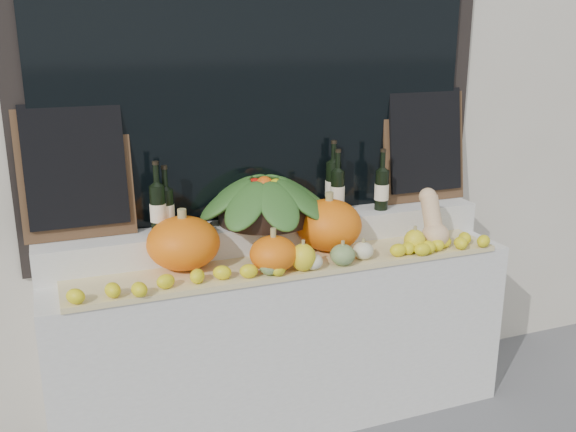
{
  "coord_description": "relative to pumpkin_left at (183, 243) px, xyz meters",
  "views": [
    {
      "loc": [
        -1.05,
        -1.26,
        1.98
      ],
      "look_at": [
        0.0,
        1.45,
        1.12
      ],
      "focal_mm": 40.0,
      "sensor_mm": 36.0,
      "label": 1
    }
  ],
  "objects": [
    {
      "name": "produce_bowl",
      "position": [
        0.45,
        0.15,
        0.13
      ],
      "size": [
        0.71,
        0.71,
        0.24
      ],
      "color": "black",
      "rests_on": "rear_tier"
    },
    {
      "name": "display_sill",
      "position": [
        0.49,
        0.02,
        -0.59
      ],
      "size": [
        2.3,
        0.55,
        0.88
      ],
      "primitive_type": "cube",
      "color": "silver",
      "rests_on": "ground"
    },
    {
      "name": "wine_bottle_near_right",
      "position": [
        0.85,
        0.16,
        0.13
      ],
      "size": [
        0.08,
        0.08,
        0.34
      ],
      "color": "black",
      "rests_on": "rear_tier"
    },
    {
      "name": "wine_bottle_far_left",
      "position": [
        -0.09,
        0.13,
        0.14
      ],
      "size": [
        0.08,
        0.08,
        0.35
      ],
      "color": "black",
      "rests_on": "rear_tier"
    },
    {
      "name": "wine_bottle_near_left",
      "position": [
        -0.04,
        0.15,
        0.12
      ],
      "size": [
        0.08,
        0.08,
        0.32
      ],
      "color": "black",
      "rests_on": "rear_tier"
    },
    {
      "name": "wine_bottle_far_right",
      "position": [
        1.1,
        0.13,
        0.12
      ],
      "size": [
        0.08,
        0.08,
        0.33
      ],
      "color": "black",
      "rests_on": "rear_tier"
    },
    {
      "name": "lemon_heap",
      "position": [
        0.49,
        -0.22,
        -0.09
      ],
      "size": [
        2.2,
        0.16,
        0.06
      ],
      "primitive_type": null,
      "color": "yellow",
      "rests_on": "straw_bedding"
    },
    {
      "name": "butternut_squash",
      "position": [
        1.25,
        -0.14,
        0.0
      ],
      "size": [
        0.14,
        0.2,
        0.29
      ],
      "color": "#E6B787",
      "rests_on": "straw_bedding"
    },
    {
      "name": "wine_bottle_tall",
      "position": [
        0.85,
        0.21,
        0.15
      ],
      "size": [
        0.08,
        0.08,
        0.38
      ],
      "color": "black",
      "rests_on": "rear_tier"
    },
    {
      "name": "chalkboard_right",
      "position": [
        1.41,
        0.23,
        0.33
      ],
      "size": [
        0.5,
        0.12,
        0.62
      ],
      "rotation": [
        -0.15,
        0.0,
        0.0
      ],
      "color": "#4C331E",
      "rests_on": "rear_tier"
    },
    {
      "name": "pumpkin_center",
      "position": [
        0.37,
        -0.18,
        -0.04
      ],
      "size": [
        0.26,
        0.26,
        0.16
      ],
      "primitive_type": "ellipsoid",
      "rotation": [
        0.0,
        0.0,
        0.18
      ],
      "color": "orange",
      "rests_on": "straw_bedding"
    },
    {
      "name": "decorative_gourds",
      "position": [
        0.68,
        -0.21,
        -0.07
      ],
      "size": [
        0.88,
        0.16,
        0.15
      ],
      "color": "#255A1B",
      "rests_on": "straw_bedding"
    },
    {
      "name": "straw_bedding",
      "position": [
        0.49,
        -0.11,
        -0.13
      ],
      "size": [
        2.1,
        0.32,
        0.02
      ],
      "primitive_type": "cube",
      "color": "tan",
      "rests_on": "display_sill"
    },
    {
      "name": "pumpkin_left",
      "position": [
        0.0,
        0.0,
        0.0
      ],
      "size": [
        0.4,
        0.4,
        0.24
      ],
      "primitive_type": "ellipsoid",
      "rotation": [
        0.0,
        0.0,
        0.22
      ],
      "color": "orange",
      "rests_on": "straw_bedding"
    },
    {
      "name": "chalkboard_left",
      "position": [
        -0.43,
        0.23,
        0.33
      ],
      "size": [
        0.5,
        0.12,
        0.62
      ],
      "rotation": [
        -0.15,
        0.0,
        0.0
      ],
      "color": "#4C331E",
      "rests_on": "rear_tier"
    },
    {
      "name": "pumpkin_right",
      "position": [
        0.73,
        -0.0,
        0.01
      ],
      "size": [
        0.4,
        0.4,
        0.26
      ],
      "primitive_type": "ellipsoid",
      "rotation": [
        0.0,
        0.0,
        0.26
      ],
      "color": "orange",
      "rests_on": "straw_bedding"
    },
    {
      "name": "rear_tier",
      "position": [
        0.49,
        0.17,
        -0.07
      ],
      "size": [
        2.3,
        0.25,
        0.16
      ],
      "primitive_type": "cube",
      "color": "silver",
      "rests_on": "display_sill"
    }
  ]
}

